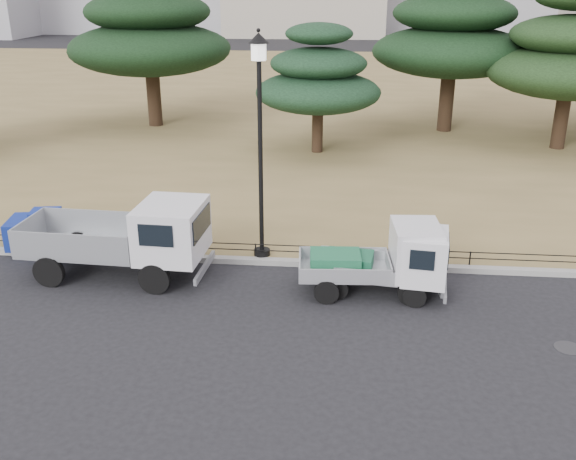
# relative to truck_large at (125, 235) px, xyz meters

# --- Properties ---
(ground) EXTENTS (220.00, 220.00, 0.00)m
(ground) POSITION_rel_truck_large_xyz_m (4.32, -1.48, -1.19)
(ground) COLOR black
(lawn) EXTENTS (120.00, 56.00, 0.15)m
(lawn) POSITION_rel_truck_large_xyz_m (4.32, 29.12, -1.11)
(lawn) COLOR olive
(lawn) RESTS_ON ground
(curb) EXTENTS (120.00, 0.25, 0.16)m
(curb) POSITION_rel_truck_large_xyz_m (4.32, 1.12, -1.11)
(curb) COLOR gray
(curb) RESTS_ON ground
(truck_large) EXTENTS (4.98, 2.19, 2.14)m
(truck_large) POSITION_rel_truck_large_xyz_m (0.00, 0.00, 0.00)
(truck_large) COLOR black
(truck_large) RESTS_ON ground
(truck_kei_front) EXTENTS (3.42, 1.77, 1.73)m
(truck_kei_front) POSITION_rel_truck_large_xyz_m (7.04, -0.36, -0.32)
(truck_kei_front) COLOR black
(truck_kei_front) RESTS_ON ground
(truck_kei_rear) EXTENTS (3.62, 1.75, 1.85)m
(truck_kei_rear) POSITION_rel_truck_large_xyz_m (6.76, -0.31, -0.27)
(truck_kei_rear) COLOR black
(truck_kei_rear) RESTS_ON ground
(street_lamp) EXTENTS (0.55, 0.55, 6.15)m
(street_lamp) POSITION_rel_truck_large_xyz_m (3.48, 1.42, 3.12)
(street_lamp) COLOR black
(street_lamp) RESTS_ON lawn
(pipe_fence) EXTENTS (38.00, 0.04, 0.40)m
(pipe_fence) POSITION_rel_truck_large_xyz_m (4.32, 1.27, -0.75)
(pipe_fence) COLOR black
(pipe_fence) RESTS_ON lawn
(tarp_pile) EXTENTS (1.90, 1.53, 1.15)m
(tarp_pile) POSITION_rel_truck_large_xyz_m (-3.20, 1.58, -0.58)
(tarp_pile) COLOR navy
(tarp_pile) RESTS_ON lawn
(manhole) EXTENTS (0.60, 0.60, 0.01)m
(manhole) POSITION_rel_truck_large_xyz_m (10.82, -2.68, -1.18)
(manhole) COLOR #2D2D30
(manhole) RESTS_ON ground
(pine_west_near) EXTENTS (8.41, 8.41, 8.41)m
(pine_west_near) POSITION_rel_truck_large_xyz_m (-4.58, 18.31, 3.81)
(pine_west_near) COLOR black
(pine_west_near) RESTS_ON lawn
(pine_center_left) EXTENTS (5.60, 5.60, 5.69)m
(pine_center_left) POSITION_rel_truck_large_xyz_m (4.44, 13.41, 2.25)
(pine_center_left) COLOR black
(pine_center_left) RESTS_ON lawn
(pine_center_right) EXTENTS (7.88, 7.88, 8.36)m
(pine_center_right) POSITION_rel_truck_large_xyz_m (10.83, 18.45, 3.81)
(pine_center_right) COLOR black
(pine_center_right) RESTS_ON lawn
(pine_east_near) EXTENTS (7.25, 7.25, 7.32)m
(pine_east_near) POSITION_rel_truck_large_xyz_m (15.63, 15.16, 3.19)
(pine_east_near) COLOR black
(pine_east_near) RESTS_ON lawn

